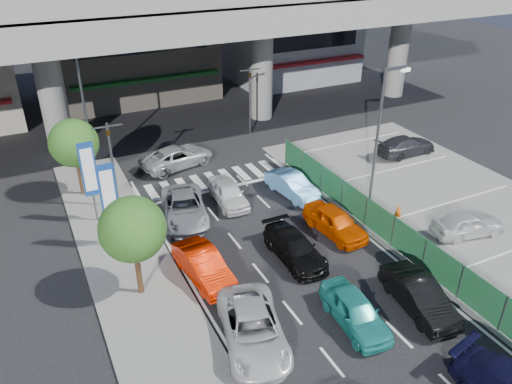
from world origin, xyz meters
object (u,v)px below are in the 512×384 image
traffic_light_right (250,84)px  street_lamp_left (86,99)px  street_lamp_right (381,127)px  tree_far (74,143)px  taxi_orange_right (335,222)px  sedan_white_front_mid (228,193)px  parked_sedan_dgrey (406,146)px  kei_truck_front_right (292,185)px  signboard_near (109,195)px  crossing_wagon_silver (177,157)px  taxi_orange_left (204,266)px  traffic_cone (398,210)px  hatch_black_mid_right (419,295)px  sedan_black_mid (295,248)px  signboard_far (89,172)px  traffic_light_left (110,145)px  wagon_silver_front_left (184,208)px  sedan_white_mid_left (253,328)px  tree_near (133,229)px  taxi_teal_mid (355,311)px

traffic_light_right → street_lamp_left: 11.90m
traffic_light_right → street_lamp_right: (1.67, -13.00, 0.83)m
tree_far → taxi_orange_right: 15.40m
sedan_white_front_mid → parked_sedan_dgrey: parked_sedan_dgrey is taller
parked_sedan_dgrey → kei_truck_front_right: bearing=97.3°
signboard_near → crossing_wagon_silver: bearing=53.6°
street_lamp_right → taxi_orange_left: 12.17m
parked_sedan_dgrey → traffic_cone: parked_sedan_dgrey is taller
taxi_orange_right → traffic_cone: 4.12m
taxi_orange_right → crossing_wagon_silver: (-4.85, 11.53, -0.00)m
street_lamp_left → kei_truck_front_right: (9.85, -9.03, -4.11)m
hatch_black_mid_right → kei_truck_front_right: bearing=96.5°
signboard_near → sedan_black_mid: bearing=-31.6°
signboard_far → sedan_white_front_mid: bearing=-9.5°
signboard_far → kei_truck_front_right: bearing=-10.3°
traffic_cone → signboard_far: bearing=155.8°
taxi_orange_left → street_lamp_left: bearing=93.2°
traffic_light_left → parked_sedan_dgrey: (19.79, -1.43, -3.22)m
traffic_light_right → signboard_far: 15.38m
street_lamp_right → sedan_white_front_mid: size_ratio=2.06×
street_lamp_right → hatch_black_mid_right: 9.85m
tree_far → wagon_silver_front_left: size_ratio=0.97×
signboard_near → taxi_orange_right: (10.65, -3.65, -2.37)m
traffic_light_left → taxi_orange_left: (2.11, -8.16, -3.25)m
taxi_orange_left → sedan_white_front_mid: 7.04m
traffic_cone → wagon_silver_front_left: bearing=154.8°
taxi_orange_left → taxi_orange_right: (7.54, 0.50, 0.00)m
taxi_orange_right → kei_truck_front_right: taxi_orange_right is taller
sedan_white_front_mid → street_lamp_left: bearing=129.5°
taxi_orange_right → parked_sedan_dgrey: taxi_orange_right is taller
signboard_near → sedan_white_front_mid: signboard_near is taller
signboard_near → signboard_far: (-0.40, 3.00, 0.00)m
street_lamp_right → crossing_wagon_silver: 13.70m
traffic_light_left → sedan_white_front_mid: 7.10m
traffic_light_right → sedan_white_mid_left: 22.08m
sedan_white_front_mid → traffic_cone: sedan_white_front_mid is taller
traffic_cone → tree_far: bearing=146.1°
sedan_white_mid_left → hatch_black_mid_right: 7.25m
sedan_white_mid_left → kei_truck_front_right: 12.18m
traffic_light_right → parked_sedan_dgrey: (8.09, -8.43, -3.22)m
street_lamp_left → kei_truck_front_right: 13.98m
signboard_near → tree_far: bearing=95.3°
street_lamp_left → tree_near: (-0.67, -14.00, -1.38)m
hatch_black_mid_right → sedan_white_front_mid: bearing=114.5°
street_lamp_right → taxi_teal_mid: size_ratio=2.05×
sedan_white_front_mid → traffic_light_left: bearing=162.7°
street_lamp_left → parked_sedan_dgrey: street_lamp_left is taller
tree_near → taxi_teal_mid: size_ratio=1.23×
kei_truck_front_right → taxi_orange_right: bearing=-98.8°
tree_far → wagon_silver_front_left: (4.63, -5.28, -2.70)m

